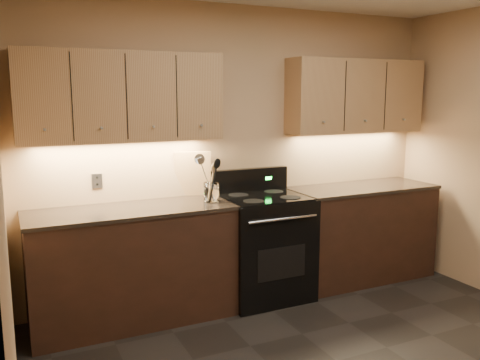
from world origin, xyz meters
name	(u,v)px	position (x,y,z in m)	size (l,w,h in m)	color
wall_back	(240,151)	(0.00, 2.00, 1.30)	(4.00, 0.04, 2.60)	tan
wall_left	(5,225)	(-2.00, 0.00, 1.30)	(0.04, 4.00, 2.60)	tan
counter_left	(133,265)	(-1.10, 1.70, 0.47)	(1.62, 0.62, 0.93)	black
counter_right	(360,232)	(1.18, 1.70, 0.47)	(1.46, 0.62, 0.93)	black
stove	(263,245)	(0.08, 1.68, 0.48)	(0.76, 0.68, 1.14)	black
upper_cab_left	(122,97)	(-1.10, 1.85, 1.80)	(1.60, 0.30, 0.70)	tan
upper_cab_right	(356,96)	(1.18, 1.85, 1.80)	(1.44, 0.30, 0.70)	tan
outlet_plate	(97,181)	(-1.30, 1.99, 1.12)	(0.09, 0.01, 0.12)	#B2B5BA
utensil_crock	(211,192)	(-0.42, 1.68, 1.01)	(0.17, 0.17, 0.16)	white
cutting_board	(193,174)	(-0.48, 1.96, 1.13)	(0.32, 0.02, 0.40)	#DCB276
wooden_spoon	(209,182)	(-0.44, 1.68, 1.10)	(0.06, 0.06, 0.30)	#DCB276
black_spoon	(209,179)	(-0.43, 1.69, 1.12)	(0.06, 0.06, 0.35)	black
steel_spatula	(213,176)	(-0.40, 1.70, 1.14)	(0.08, 0.08, 0.39)	silver
steel_skimmer	(214,177)	(-0.40, 1.67, 1.14)	(0.09, 0.09, 0.38)	silver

